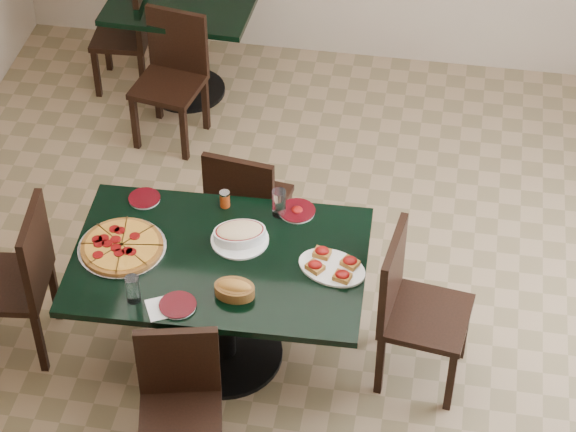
% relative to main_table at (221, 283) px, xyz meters
% --- Properties ---
extents(floor, '(5.50, 5.50, 0.00)m').
position_rel_main_table_xyz_m(floor, '(0.35, 0.31, -0.57)').
color(floor, '#7F6749').
rests_on(floor, ground).
extents(room_shell, '(5.50, 5.50, 5.50)m').
position_rel_main_table_xyz_m(room_shell, '(1.38, 2.04, 0.60)').
color(room_shell, white).
rests_on(room_shell, floor).
extents(main_table, '(1.54, 1.02, 0.75)m').
position_rel_main_table_xyz_m(main_table, '(0.00, 0.00, 0.00)').
color(main_table, black).
rests_on(main_table, floor).
extents(back_table, '(1.01, 0.75, 0.75)m').
position_rel_main_table_xyz_m(back_table, '(-0.78, 2.39, -0.04)').
color(back_table, black).
rests_on(back_table, floor).
extents(chair_far, '(0.46, 0.46, 0.88)m').
position_rel_main_table_xyz_m(chair_far, '(-0.01, 0.73, -0.08)').
color(chair_far, black).
rests_on(chair_far, floor).
extents(chair_near, '(0.47, 0.47, 0.85)m').
position_rel_main_table_xyz_m(chair_near, '(-0.05, -0.71, -0.10)').
color(chair_near, black).
rests_on(chair_near, floor).
extents(chair_right, '(0.49, 0.49, 0.94)m').
position_rel_main_table_xyz_m(chair_right, '(0.99, 0.06, -0.04)').
color(chair_right, black).
rests_on(chair_right, floor).
extents(chair_left, '(0.49, 0.49, 0.95)m').
position_rel_main_table_xyz_m(chair_left, '(-1.07, -0.08, -0.03)').
color(chair_left, black).
rests_on(chair_left, floor).
extents(back_chair_near, '(0.49, 0.49, 0.89)m').
position_rel_main_table_xyz_m(back_chair_near, '(-0.74, 1.93, -0.07)').
color(back_chair_near, black).
rests_on(back_chair_near, floor).
extents(back_chair_left, '(0.41, 0.41, 0.84)m').
position_rel_main_table_xyz_m(back_chair_left, '(-1.16, 2.42, -0.10)').
color(back_chair_left, black).
rests_on(back_chair_left, floor).
extents(pepperoni_pizza, '(0.46, 0.46, 0.04)m').
position_rel_main_table_xyz_m(pepperoni_pizza, '(-0.51, -0.02, 0.20)').
color(pepperoni_pizza, '#B5B5BC').
rests_on(pepperoni_pizza, main_table).
extents(lasagna_casserole, '(0.31, 0.30, 0.09)m').
position_rel_main_table_xyz_m(lasagna_casserole, '(0.08, 0.14, 0.23)').
color(lasagna_casserole, white).
rests_on(lasagna_casserole, main_table).
extents(bread_basket, '(0.21, 0.15, 0.09)m').
position_rel_main_table_xyz_m(bread_basket, '(0.13, -0.24, 0.22)').
color(bread_basket, brown).
rests_on(bread_basket, main_table).
extents(bruschetta_platter, '(0.42, 0.35, 0.05)m').
position_rel_main_table_xyz_m(bruschetta_platter, '(0.58, 0.02, 0.21)').
color(bruschetta_platter, white).
rests_on(bruschetta_platter, main_table).
extents(side_plate_near, '(0.18, 0.18, 0.02)m').
position_rel_main_table_xyz_m(side_plate_near, '(-0.13, -0.37, 0.19)').
color(side_plate_near, white).
rests_on(side_plate_near, main_table).
extents(side_plate_far_r, '(0.20, 0.20, 0.03)m').
position_rel_main_table_xyz_m(side_plate_far_r, '(0.34, 0.41, 0.19)').
color(side_plate_far_r, white).
rests_on(side_plate_far_r, main_table).
extents(side_plate_far_l, '(0.17, 0.17, 0.02)m').
position_rel_main_table_xyz_m(side_plate_far_l, '(-0.49, 0.37, 0.19)').
color(side_plate_far_l, white).
rests_on(side_plate_far_l, main_table).
extents(napkin_setting, '(0.20, 0.20, 0.01)m').
position_rel_main_table_xyz_m(napkin_setting, '(-0.19, -0.39, 0.18)').
color(napkin_setting, silver).
rests_on(napkin_setting, main_table).
extents(water_glass_a, '(0.07, 0.07, 0.16)m').
position_rel_main_table_xyz_m(water_glass_a, '(0.24, 0.38, 0.26)').
color(water_glass_a, silver).
rests_on(water_glass_a, main_table).
extents(water_glass_b, '(0.07, 0.07, 0.15)m').
position_rel_main_table_xyz_m(water_glass_b, '(-0.35, -0.36, 0.26)').
color(water_glass_b, silver).
rests_on(water_glass_b, main_table).
extents(pepper_shaker, '(0.06, 0.06, 0.10)m').
position_rel_main_table_xyz_m(pepper_shaker, '(-0.05, 0.40, 0.23)').
color(pepper_shaker, '#B73B13').
rests_on(pepper_shaker, main_table).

